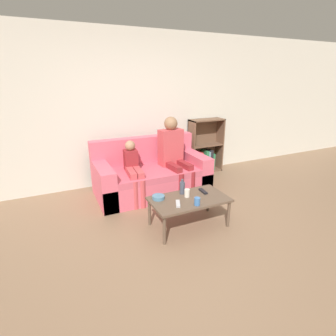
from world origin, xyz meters
name	(u,v)px	position (x,y,z in m)	size (l,w,h in m)	color
ground_plane	(197,246)	(0.00, 0.00, 0.00)	(22.00, 22.00, 0.00)	#84664C
wall_back	(131,110)	(0.00, 2.31, 1.30)	(12.00, 0.06, 2.60)	beige
couch	(151,175)	(0.09, 1.64, 0.29)	(1.81, 0.93, 0.88)	#DB5B70
bookshelf	(204,152)	(1.43, 2.15, 0.40)	(0.69, 0.28, 1.07)	brown
coffee_table	(189,201)	(0.13, 0.43, 0.35)	(0.98, 0.55, 0.39)	brown
person_adult	(173,149)	(0.45, 1.57, 0.71)	(0.41, 0.67, 1.24)	maroon
person_child	(133,168)	(-0.26, 1.48, 0.52)	(0.26, 0.65, 0.91)	#C6474C
cup_near	(187,193)	(0.13, 0.48, 0.44)	(0.07, 0.07, 0.10)	silver
cup_far	(197,201)	(0.13, 0.23, 0.44)	(0.07, 0.07, 0.10)	#3D70B2
tv_remote_0	(203,191)	(0.39, 0.52, 0.40)	(0.06, 0.17, 0.02)	black
tv_remote_1	(178,204)	(-0.08, 0.34, 0.40)	(0.11, 0.17, 0.02)	#B7B7BC
snack_bowl	(158,197)	(-0.23, 0.58, 0.41)	(0.16, 0.16, 0.05)	teal
bottle	(182,188)	(0.12, 0.60, 0.48)	(0.07, 0.07, 0.20)	#424756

